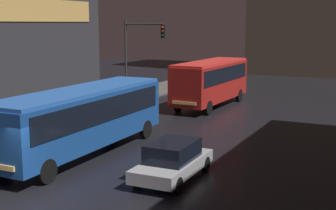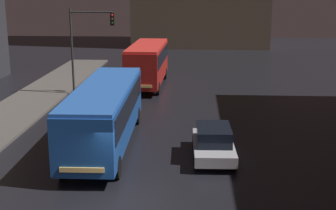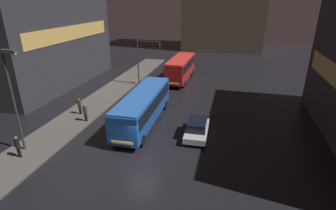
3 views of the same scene
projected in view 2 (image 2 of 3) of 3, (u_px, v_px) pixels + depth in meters
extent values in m
plane|color=black|center=(126.00, 201.00, 17.88)|extent=(120.00, 120.00, 0.00)
cube|color=#56514C|center=(1.00, 122.00, 28.05)|extent=(4.00, 48.00, 0.15)
cube|color=#194793|center=(105.00, 113.00, 23.56)|extent=(2.75, 11.04, 2.46)
cube|color=black|center=(105.00, 104.00, 23.44)|extent=(2.79, 10.16, 1.10)
cube|color=blue|center=(104.00, 87.00, 23.23)|extent=(2.69, 10.82, 0.16)
cube|color=#F4CC72|center=(82.00, 170.00, 18.42)|extent=(1.79, 0.13, 0.20)
cylinder|color=black|center=(117.00, 167.00, 19.86)|extent=(0.27, 1.00, 1.00)
cylinder|color=black|center=(62.00, 167.00, 19.95)|extent=(0.27, 1.00, 1.00)
cylinder|color=black|center=(137.00, 116.00, 27.80)|extent=(0.27, 1.00, 1.00)
cylinder|color=black|center=(98.00, 115.00, 27.89)|extent=(0.27, 1.00, 1.00)
cube|color=#AD1E19|center=(148.00, 63.00, 38.02)|extent=(2.71, 9.23, 2.71)
cube|color=black|center=(147.00, 56.00, 37.87)|extent=(2.75, 8.50, 1.10)
cube|color=red|center=(147.00, 45.00, 37.67)|extent=(2.66, 9.05, 0.16)
cube|color=#F4CC72|center=(140.00, 86.00, 33.80)|extent=(1.76, 0.14, 0.20)
cylinder|color=black|center=(158.00, 89.00, 35.19)|extent=(0.27, 1.01, 1.00)
cylinder|color=black|center=(127.00, 88.00, 35.37)|extent=(0.27, 1.01, 1.00)
cylinder|color=black|center=(165.00, 73.00, 41.36)|extent=(0.27, 1.01, 1.00)
cylinder|color=black|center=(139.00, 73.00, 41.54)|extent=(0.27, 1.01, 1.00)
cube|color=#B7B7BC|center=(213.00, 147.00, 22.27)|extent=(2.00, 4.40, 0.50)
cube|color=black|center=(214.00, 134.00, 22.11)|extent=(1.66, 2.44, 0.74)
cylinder|color=black|center=(234.00, 163.00, 20.87)|extent=(0.22, 0.65, 0.64)
cylinder|color=black|center=(196.00, 162.00, 20.92)|extent=(0.22, 0.65, 0.64)
cylinder|color=black|center=(228.00, 142.00, 23.73)|extent=(0.22, 0.65, 0.64)
cylinder|color=black|center=(194.00, 141.00, 23.78)|extent=(0.22, 0.65, 0.64)
cylinder|color=#2D2D2D|center=(72.00, 52.00, 34.44)|extent=(0.16, 0.16, 6.47)
cylinder|color=#2D2D2D|center=(91.00, 12.00, 33.63)|extent=(3.07, 0.12, 0.12)
cube|color=black|center=(112.00, 19.00, 33.67)|extent=(0.30, 0.24, 0.90)
sphere|color=red|center=(112.00, 15.00, 33.46)|extent=(0.18, 0.18, 0.18)
sphere|color=#3B2B07|center=(112.00, 19.00, 33.53)|extent=(0.18, 0.18, 0.18)
sphere|color=black|center=(112.00, 23.00, 33.60)|extent=(0.18, 0.18, 0.18)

